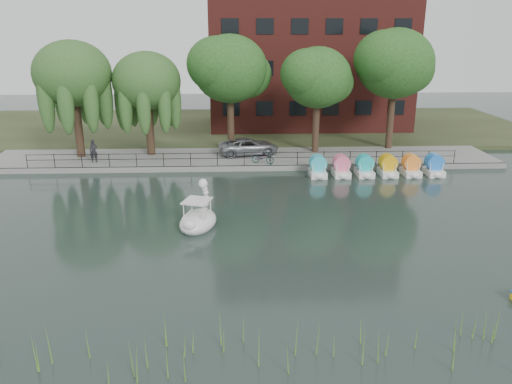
{
  "coord_description": "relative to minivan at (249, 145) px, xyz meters",
  "views": [
    {
      "loc": [
        -0.63,
        -22.95,
        10.15
      ],
      "look_at": [
        0.5,
        4.0,
        1.3
      ],
      "focal_mm": 35.0,
      "sensor_mm": 36.0,
      "label": 1
    }
  ],
  "objects": [
    {
      "name": "broadleaf_right",
      "position": [
        5.57,
        0.9,
        5.22
      ],
      "size": [
        5.4,
        5.4,
        8.32
      ],
      "color": "#473323",
      "rests_on": "promenade"
    },
    {
      "name": "railing",
      "position": [
        -0.43,
        -3.35,
        -0.03
      ],
      "size": [
        32.0,
        0.05,
        1.0
      ],
      "color": "black",
      "rests_on": "promenade"
    },
    {
      "name": "willow_mid",
      "position": [
        -7.93,
        0.4,
        5.08
      ],
      "size": [
        5.32,
        5.32,
        8.15
      ],
      "color": "#473323",
      "rests_on": "promenade"
    },
    {
      "name": "ground_plane",
      "position": [
        -0.43,
        -16.6,
        -1.17
      ],
      "size": [
        120.0,
        120.0,
        0.0
      ],
      "primitive_type": "plane",
      "color": "#2E3E3A"
    },
    {
      "name": "apartment_building",
      "position": [
        6.57,
        13.37,
        8.19
      ],
      "size": [
        20.0,
        10.07,
        18.0
      ],
      "color": "#4C1E16",
      "rests_on": "land_strip"
    },
    {
      "name": "land_strip",
      "position": [
        -0.43,
        13.4,
        -0.99
      ],
      "size": [
        60.0,
        22.0,
        0.36
      ],
      "primitive_type": "cube",
      "color": "#47512D",
      "rests_on": "ground_plane"
    },
    {
      "name": "pedestrian",
      "position": [
        -11.89,
        -1.98,
        0.22
      ],
      "size": [
        0.76,
        0.56,
        1.98
      ],
      "primitive_type": "imported",
      "rotation": [
        0.0,
        0.0,
        0.11
      ],
      "color": "black",
      "rests_on": "promenade"
    },
    {
      "name": "swan_boat",
      "position": [
        -3.11,
        -14.52,
        -0.64
      ],
      "size": [
        2.55,
        3.27,
        2.44
      ],
      "rotation": [
        0.0,
        0.0,
        -0.29
      ],
      "color": "white",
      "rests_on": "ground_plane"
    },
    {
      "name": "pedal_boat_row",
      "position": [
        9.09,
        -5.13,
        -0.56
      ],
      "size": [
        9.65,
        1.7,
        1.4
      ],
      "color": "white",
      "rests_on": "ground_plane"
    },
    {
      "name": "bicycle",
      "position": [
        1.0,
        -2.9,
        -0.27
      ],
      "size": [
        1.09,
        1.82,
        1.0
      ],
      "primitive_type": "imported",
      "rotation": [
        0.0,
        0.0,
        1.26
      ],
      "color": "gray",
      "rests_on": "promenade"
    },
    {
      "name": "kerb",
      "position": [
        -0.43,
        -3.55,
        -0.97
      ],
      "size": [
        40.0,
        0.25,
        0.4
      ],
      "primitive_type": "cube",
      "color": "gray",
      "rests_on": "ground_plane"
    },
    {
      "name": "minivan",
      "position": [
        0.0,
        0.0,
        0.0
      ],
      "size": [
        3.65,
        5.95,
        1.54
      ],
      "primitive_type": "imported",
      "rotation": [
        0.0,
        0.0,
        1.78
      ],
      "color": "gray",
      "rests_on": "promenade"
    },
    {
      "name": "broadleaf_center",
      "position": [
        -1.43,
        1.4,
        5.89
      ],
      "size": [
        6.0,
        6.0,
        9.25
      ],
      "color": "#473323",
      "rests_on": "promenade"
    },
    {
      "name": "reed_bank",
      "position": [
        1.57,
        -26.1,
        -0.57
      ],
      "size": [
        24.0,
        2.4,
        1.2
      ],
      "color": "#669938",
      "rests_on": "ground_plane"
    },
    {
      "name": "promenade",
      "position": [
        -0.43,
        -0.6,
        -0.97
      ],
      "size": [
        40.0,
        6.0,
        0.4
      ],
      "primitive_type": "cube",
      "color": "gray",
      "rests_on": "ground_plane"
    },
    {
      "name": "willow_left",
      "position": [
        -13.43,
        -0.1,
        5.7
      ],
      "size": [
        5.88,
        5.88,
        9.01
      ],
      "color": "#473323",
      "rests_on": "promenade"
    },
    {
      "name": "broadleaf_far",
      "position": [
        12.07,
        1.9,
        6.23
      ],
      "size": [
        6.3,
        6.3,
        9.71
      ],
      "color": "#473323",
      "rests_on": "promenade"
    }
  ]
}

